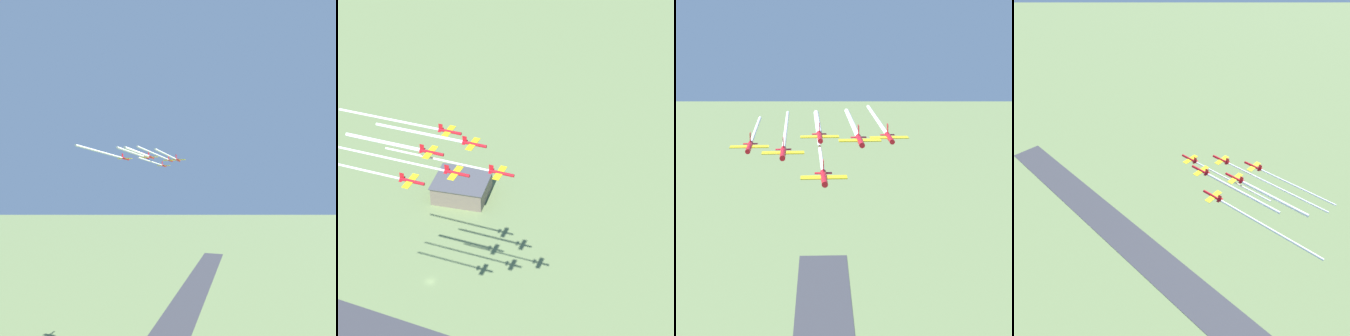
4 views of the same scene
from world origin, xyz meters
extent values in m
plane|color=#6B7F4C|center=(0.00, 0.00, 0.00)|extent=(3000.00, 3000.00, 0.00)
cube|color=#726656|center=(5.07, -72.80, 5.63)|extent=(30.42, 26.30, 11.26)
cube|color=#4C4C51|center=(5.07, -72.80, 11.51)|extent=(31.94, 27.62, 0.50)
cylinder|color=red|center=(-49.72, 49.54, 109.94)|extent=(8.98, 2.15, 1.09)
cube|color=yellow|center=(-49.13, 49.46, 109.94)|extent=(3.36, 8.54, 0.18)
cube|color=red|center=(-46.09, 49.10, 111.30)|extent=(1.59, 0.33, 2.18)
cube|color=red|center=(-46.09, 49.10, 109.94)|extent=(1.46, 3.28, 0.12)
cylinder|color=red|center=(-37.89, 40.51, 114.01)|extent=(8.98, 2.15, 1.09)
cube|color=yellow|center=(-37.30, 40.44, 114.01)|extent=(3.36, 8.54, 0.18)
cube|color=red|center=(-34.25, 40.07, 115.37)|extent=(1.59, 0.33, 2.18)
cube|color=red|center=(-34.25, 40.07, 114.01)|extent=(1.46, 3.28, 0.12)
cylinder|color=red|center=(-36.08, 55.49, 111.72)|extent=(8.98, 2.15, 1.09)
cube|color=yellow|center=(-35.49, 55.42, 111.72)|extent=(3.36, 8.54, 0.18)
cube|color=red|center=(-32.44, 55.05, 113.08)|extent=(1.59, 0.33, 2.18)
cube|color=red|center=(-32.44, 55.05, 111.72)|extent=(1.46, 3.28, 0.12)
cylinder|color=red|center=(-26.06, 31.48, 111.96)|extent=(8.98, 2.15, 1.09)
cube|color=yellow|center=(-25.47, 31.41, 111.96)|extent=(3.36, 8.54, 0.18)
cube|color=red|center=(-22.42, 31.04, 113.33)|extent=(1.59, 0.33, 2.18)
cube|color=red|center=(-22.42, 31.04, 111.96)|extent=(1.46, 3.28, 0.12)
cylinder|color=red|center=(-24.25, 46.46, 112.33)|extent=(8.98, 2.15, 1.09)
cube|color=yellow|center=(-23.66, 46.39, 112.33)|extent=(3.36, 8.54, 0.18)
cube|color=red|center=(-20.61, 46.02, 113.69)|extent=(1.59, 0.33, 2.18)
cube|color=red|center=(-20.61, 46.02, 112.33)|extent=(1.46, 3.28, 0.12)
cylinder|color=red|center=(-22.44, 61.45, 110.33)|extent=(8.98, 2.15, 1.09)
cube|color=yellow|center=(-21.85, 61.38, 110.33)|extent=(3.36, 8.54, 0.18)
cube|color=red|center=(-18.80, 61.01, 111.69)|extent=(1.59, 0.33, 2.18)
cube|color=red|center=(-18.80, 61.01, 110.33)|extent=(1.46, 3.28, 0.12)
cylinder|color=white|center=(-25.74, 46.64, 109.94)|extent=(39.20, 5.43, 0.71)
cylinder|color=white|center=(-16.56, 37.93, 114.01)|extent=(33.93, 5.12, 1.05)
cylinder|color=white|center=(-8.39, 52.15, 111.72)|extent=(46.62, 6.37, 0.76)
cylinder|color=white|center=(-0.86, 28.44, 111.96)|extent=(41.66, 5.90, 0.89)
cylinder|color=white|center=(-5.24, 44.17, 112.33)|extent=(29.32, 4.79, 1.28)
cylinder|color=white|center=(-1.01, 58.86, 110.33)|extent=(34.10, 4.85, 0.76)
camera|label=1|loc=(114.61, 76.50, 94.44)|focal=28.00mm
camera|label=2|loc=(-92.99, 222.60, 236.85)|focal=70.00mm
camera|label=3|loc=(-160.66, 66.65, 139.33)|focal=70.00mm
camera|label=4|loc=(21.24, -55.55, 200.59)|focal=35.00mm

